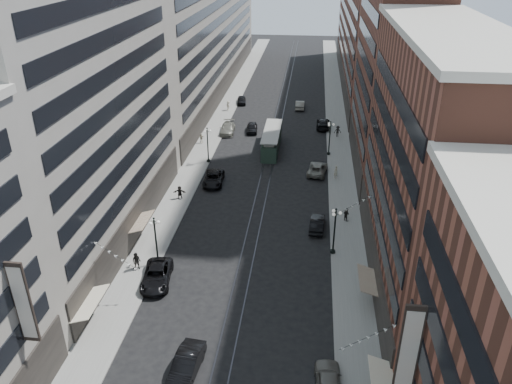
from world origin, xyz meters
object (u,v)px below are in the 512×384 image
at_px(car_4, 328,383).
at_px(pedestrian_6, 201,138).
at_px(car_11, 317,169).
at_px(lamppost_sw_far, 156,239).
at_px(lamppost_se_mid, 330,137).
at_px(pedestrian_9, 338,131).
at_px(streetcar, 272,141).
at_px(car_7, 214,178).
at_px(pedestrian_5, 180,192).
at_px(car_12, 323,123).
at_px(car_14, 300,105).
at_px(car_10, 317,224).
at_px(lamppost_se_far, 335,230).
at_px(pedestrian_8, 336,172).
at_px(car_5, 186,365).
at_px(car_9, 241,100).
at_px(pedestrian_extra_0, 228,106).
at_px(car_2, 157,276).
at_px(lamppost_sw_mid, 208,144).
at_px(car_13, 252,128).
at_px(pedestrian_2, 137,261).
at_px(pedestrian_7, 346,214).

xyz_separation_m(car_4, pedestrian_6, (-20.30, 49.42, 0.17)).
bearing_deg(car_11, lamppost_sw_far, 64.10).
relative_size(lamppost_se_mid, pedestrian_9, 2.87).
relative_size(streetcar, car_7, 2.07).
bearing_deg(pedestrian_5, car_11, 24.92).
relative_size(car_7, car_12, 0.99).
bearing_deg(car_14, pedestrian_6, 53.29).
relative_size(lamppost_se_mid, car_10, 1.20).
bearing_deg(lamppost_se_far, pedestrian_8, 87.56).
xyz_separation_m(car_5, pedestrian_5, (-7.85, 28.94, 0.16)).
distance_m(streetcar, car_9, 26.02).
bearing_deg(pedestrian_5, car_4, -61.97).
bearing_deg(pedestrian_extra_0, car_2, 139.38).
bearing_deg(lamppost_sw_mid, car_7, -73.08).
relative_size(car_5, pedestrian_5, 2.98).
distance_m(lamppost_se_far, car_5, 21.92).
height_order(lamppost_se_mid, pedestrian_5, lamppost_se_mid).
xyz_separation_m(streetcar, car_12, (8.40, 11.57, -0.67)).
relative_size(car_13, pedestrian_6, 2.62).
height_order(streetcar, pedestrian_extra_0, streetcar).
height_order(lamppost_sw_mid, pedestrian_2, lamppost_sw_mid).
height_order(car_5, car_7, car_5).
bearing_deg(car_14, pedestrian_2, 75.21).
distance_m(lamppost_se_far, car_11, 21.11).
xyz_separation_m(car_10, pedestrian_6, (-19.36, 25.60, 0.27)).
bearing_deg(lamppost_se_far, car_14, 95.92).
xyz_separation_m(streetcar, pedestrian_8, (10.02, -10.13, -0.40)).
distance_m(lamppost_sw_mid, car_9, 31.10).
bearing_deg(car_11, pedestrian_extra_0, -49.72).
relative_size(lamppost_sw_mid, car_11, 1.01).
distance_m(lamppost_sw_far, pedestrian_5, 14.87).
height_order(lamppost_sw_mid, pedestrian_7, lamppost_sw_mid).
height_order(lamppost_se_far, pedestrian_7, lamppost_se_far).
distance_m(car_10, pedestrian_6, 32.10).
bearing_deg(pedestrian_2, lamppost_se_mid, 62.27).
relative_size(car_7, car_11, 1.04).
bearing_deg(car_14, car_10, 94.22).
distance_m(streetcar, pedestrian_7, 24.67).
relative_size(lamppost_sw_mid, car_5, 1.05).
distance_m(lamppost_sw_mid, car_14, 31.79).
bearing_deg(pedestrian_6, pedestrian_8, 154.77).
bearing_deg(lamppost_sw_mid, streetcar, 34.75).
bearing_deg(pedestrian_7, pedestrian_5, 33.03).
distance_m(car_2, pedestrian_6, 37.91).
distance_m(car_4, car_7, 37.87).
relative_size(car_12, pedestrian_9, 2.99).
height_order(car_10, pedestrian_8, pedestrian_8).
bearing_deg(car_12, pedestrian_extra_0, -21.76).
bearing_deg(pedestrian_6, car_14, -124.23).
bearing_deg(streetcar, pedestrian_8, -45.31).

